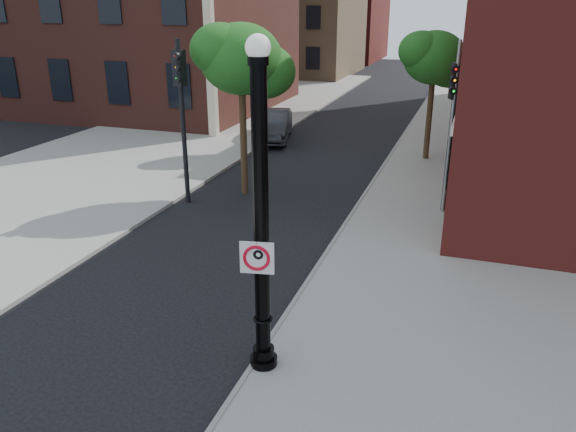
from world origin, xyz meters
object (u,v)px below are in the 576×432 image
(lamppost, at_px, (261,233))
(no_parking_sign, at_px, (257,258))
(traffic_signal_right, at_px, (453,108))
(traffic_signal_left, at_px, (181,96))
(parked_car, at_px, (273,125))

(lamppost, height_order, no_parking_sign, lamppost)
(lamppost, relative_size, traffic_signal_right, 1.19)
(no_parking_sign, relative_size, traffic_signal_left, 0.11)
(no_parking_sign, distance_m, traffic_signal_left, 10.04)
(lamppost, xyz_separation_m, traffic_signal_left, (-5.86, 7.93, 0.85))
(no_parking_sign, xyz_separation_m, parked_car, (-6.22, 17.70, -1.67))
(lamppost, relative_size, parked_car, 1.36)
(parked_car, relative_size, traffic_signal_right, 0.87)
(lamppost, distance_m, no_parking_sign, 0.43)
(lamppost, height_order, parked_car, lamppost)
(parked_car, bearing_deg, lamppost, -84.61)
(lamppost, relative_size, no_parking_sign, 10.10)
(lamppost, xyz_separation_m, parked_car, (-6.25, 17.55, -2.07))
(parked_car, bearing_deg, traffic_signal_right, -56.32)
(traffic_signal_right, bearing_deg, lamppost, -128.00)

